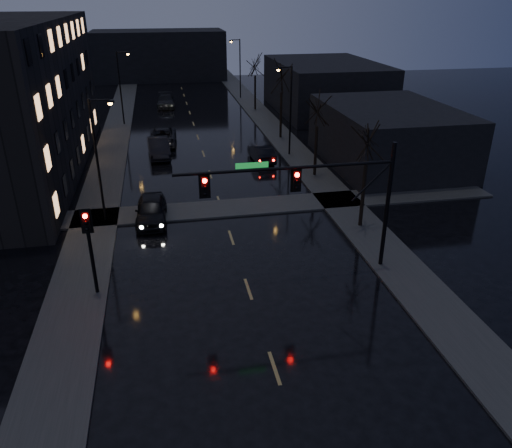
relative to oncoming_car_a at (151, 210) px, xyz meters
name	(u,v)px	position (x,y,z in m)	size (l,w,h in m)	color
ground	(287,404)	(4.78, -17.37, -0.83)	(160.00, 160.00, 0.00)	black
sidewalk_left	(112,149)	(-3.72, 17.63, -0.77)	(3.00, 140.00, 0.12)	#2D2D2B
sidewalk_right	(284,140)	(13.28, 17.63, -0.77)	(3.00, 140.00, 0.12)	#2D2D2B
sidewalk_cross	(222,209)	(4.78, 1.13, -0.77)	(40.00, 3.00, 0.12)	#2D2D2B
commercial_right_near	(388,136)	(20.28, 8.63, 1.67)	(10.00, 14.00, 5.00)	black
commercial_right_far	(325,87)	(21.78, 30.63, 2.17)	(12.00, 18.00, 6.00)	black
far_block	(159,55)	(1.78, 60.63, 3.17)	(22.00, 10.00, 8.00)	black
signal_mast	(320,188)	(8.62, -8.37, 4.04)	(11.11, 0.41, 7.00)	black
signal_pole_left	(89,240)	(-2.72, -8.38, 2.18)	(0.35, 0.41, 4.53)	black
tree_near	(369,132)	(13.18, -3.37, 5.39)	(3.52, 3.52, 8.08)	black
tree_mid_a	(318,105)	(13.18, 6.63, 5.00)	(3.30, 3.30, 7.58)	black
tree_mid_b	(282,72)	(13.18, 18.63, 5.78)	(3.74, 3.74, 8.59)	black
tree_far	(255,61)	(13.18, 32.63, 5.23)	(3.43, 3.43, 7.88)	black
streetlight_l_near	(100,151)	(-2.81, 0.63, 3.95)	(1.53, 0.28, 8.00)	black
streetlight_l_far	(122,82)	(-2.81, 27.63, 3.95)	(1.53, 0.28, 8.00)	black
streetlight_r_mid	(288,104)	(12.36, 12.63, 3.95)	(1.53, 0.28, 8.00)	black
streetlight_r_far	(239,64)	(12.36, 40.63, 3.95)	(1.53, 0.28, 8.00)	black
oncoming_car_a	(151,210)	(0.00, 0.00, 0.00)	(1.95, 4.86, 1.66)	black
oncoming_car_b	(159,148)	(0.70, 14.48, 0.02)	(1.80, 5.15, 1.70)	black
oncoming_car_c	(163,137)	(1.14, 18.49, -0.05)	(2.57, 5.58, 1.55)	black
oncoming_car_d	(166,101)	(1.94, 36.66, -0.02)	(2.25, 5.53, 1.61)	black
lead_car	(261,153)	(9.69, 11.44, -0.07)	(1.61, 4.61, 1.52)	black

